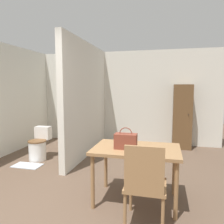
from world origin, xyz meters
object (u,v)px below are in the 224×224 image
at_px(toilet, 39,146).
at_px(handbag, 126,141).
at_px(wooden_cabinet, 182,117).
at_px(wooden_chair, 145,183).
at_px(dining_table, 136,154).

relative_size(toilet, handbag, 2.36).
bearing_deg(handbag, toilet, 148.26).
bearing_deg(toilet, handbag, -31.74).
distance_m(toilet, wooden_cabinet, 3.47).
bearing_deg(wooden_cabinet, wooden_chair, -100.19).
distance_m(dining_table, wooden_cabinet, 2.98).
relative_size(wooden_chair, toilet, 1.40).
bearing_deg(wooden_cabinet, dining_table, -105.12).
height_order(dining_table, handbag, handbag).
bearing_deg(wooden_chair, toilet, 144.03).
bearing_deg(dining_table, wooden_chair, -72.35).
distance_m(wooden_chair, wooden_cabinet, 3.46).
bearing_deg(dining_table, handbag, -150.40).
xyz_separation_m(dining_table, wooden_chair, (0.17, -0.52, -0.15)).
relative_size(wooden_chair, wooden_cabinet, 0.59).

